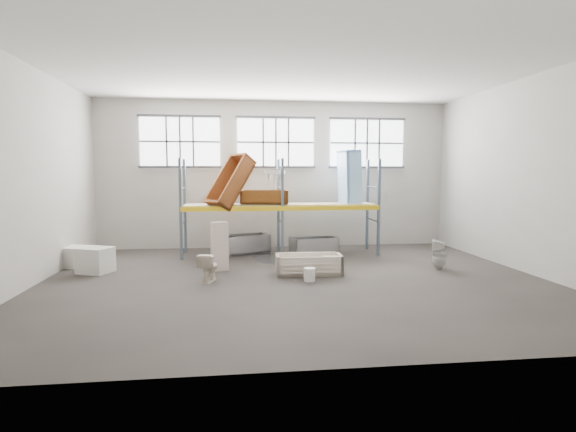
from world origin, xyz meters
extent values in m
cube|color=#413B37|center=(0.00, 0.00, -0.05)|extent=(12.00, 10.00, 0.10)
cube|color=silver|center=(0.00, 0.00, 5.05)|extent=(12.00, 10.00, 0.10)
cube|color=#9F9C94|center=(0.00, 5.05, 2.50)|extent=(12.00, 0.10, 5.00)
cube|color=#AEAAA2|center=(0.00, -5.05, 2.50)|extent=(12.00, 0.10, 5.00)
cube|color=#A3A098|center=(-6.05, 0.00, 2.50)|extent=(0.10, 10.00, 5.00)
cube|color=#A6A29A|center=(6.05, 0.00, 2.50)|extent=(0.10, 10.00, 5.00)
cube|color=white|center=(-3.20, 4.94, 3.60)|extent=(2.60, 0.04, 1.60)
cube|color=white|center=(0.00, 4.94, 3.60)|extent=(2.60, 0.04, 1.60)
cube|color=white|center=(3.20, 4.94, 3.60)|extent=(2.60, 0.04, 1.60)
cube|color=slate|center=(-3.00, 2.90, 1.50)|extent=(0.08, 0.08, 3.00)
cube|color=slate|center=(-3.00, 4.10, 1.50)|extent=(0.08, 0.08, 3.00)
cube|color=slate|center=(0.00, 2.90, 1.50)|extent=(0.08, 0.08, 3.00)
cube|color=slate|center=(0.00, 4.10, 1.50)|extent=(0.08, 0.08, 3.00)
cube|color=slate|center=(3.00, 2.90, 1.50)|extent=(0.08, 0.08, 3.00)
cube|color=slate|center=(3.00, 4.10, 1.50)|extent=(0.08, 0.08, 3.00)
cube|color=yellow|center=(0.00, 2.90, 1.50)|extent=(6.00, 0.10, 0.14)
cube|color=yellow|center=(0.00, 4.10, 1.50)|extent=(6.00, 0.10, 0.14)
cube|color=gray|center=(0.00, 3.50, 1.58)|extent=(5.90, 1.10, 0.03)
cylinder|color=black|center=(0.00, 2.70, 0.00)|extent=(1.80, 1.80, 0.00)
cube|color=silver|center=(0.97, 0.49, 0.28)|extent=(0.39, 0.19, 0.37)
imported|color=beige|center=(0.50, 0.65, 0.16)|extent=(0.58, 0.58, 0.16)
imported|color=#F2E3CD|center=(-2.06, 0.10, 0.34)|extent=(0.53, 0.74, 0.68)
cube|color=beige|center=(-1.84, 1.30, 0.64)|extent=(0.48, 0.39, 1.28)
imported|color=silver|center=(3.98, 0.75, 0.39)|extent=(0.47, 0.46, 0.78)
imported|color=white|center=(-0.20, 3.29, 2.09)|extent=(0.74, 0.61, 0.59)
cylinder|color=white|center=(0.31, -0.18, 0.16)|extent=(0.35, 0.35, 0.32)
cube|color=silver|center=(-5.01, 1.40, 0.33)|extent=(0.96, 0.90, 0.65)
cube|color=silver|center=(-5.86, 2.27, 0.28)|extent=(0.89, 0.89, 0.56)
camera|label=1|loc=(-1.47, -10.58, 2.55)|focal=28.22mm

